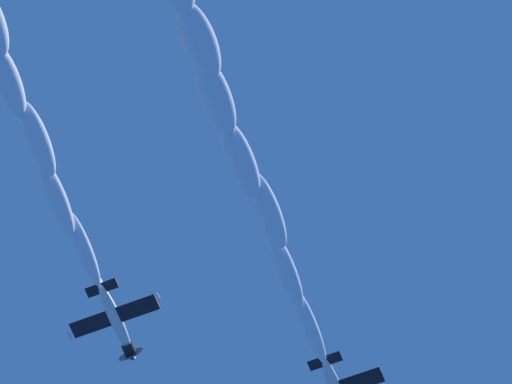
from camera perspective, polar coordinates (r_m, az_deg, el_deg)
The scene contains 2 objects.
airplane_left_wingman at distance 86.58m, azimuth -7.94°, elevation -7.23°, with size 7.92×7.34×2.70m.
smoke_trail_lead at distance 80.01m, azimuth -4.18°, elevation 10.44°, with size 21.76×44.47×6.40m.
Camera 1 is at (-2.55, -29.00, 1.78)m, focal length 70.56 mm.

